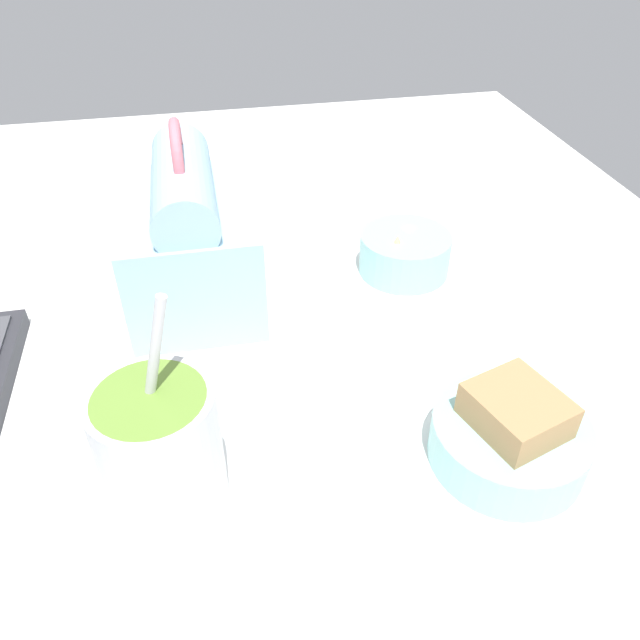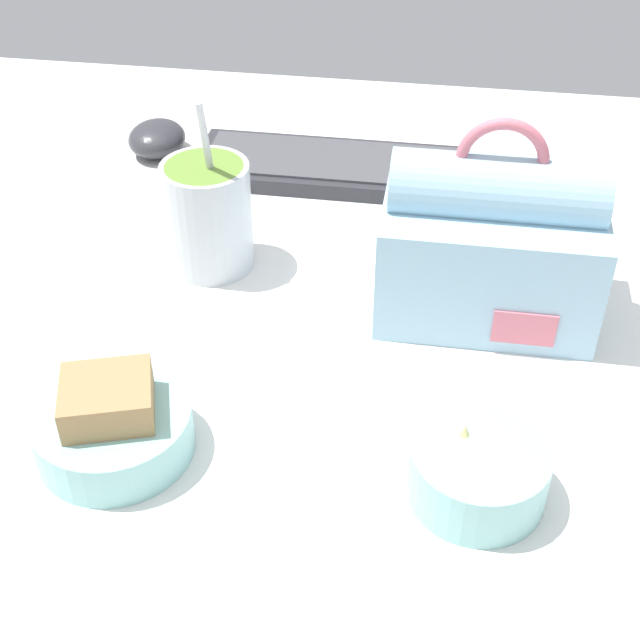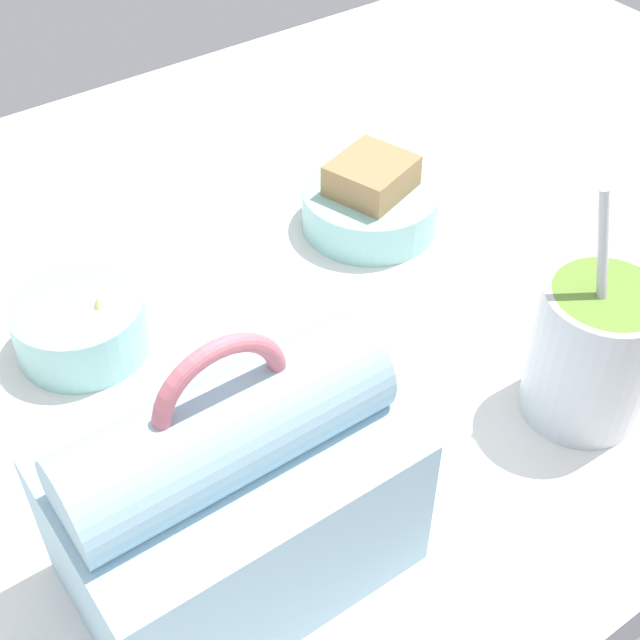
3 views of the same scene
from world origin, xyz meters
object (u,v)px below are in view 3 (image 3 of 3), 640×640
lunch_bag (232,494)px  bento_bowl_snacks (81,325)px  bento_bowl_sandwich (370,202)px  soup_cup (593,350)px

lunch_bag → bento_bowl_snacks: (-0.22, -22.90, -4.52)cm
lunch_bag → bento_bowl_sandwich: 35.98cm
soup_cup → bento_bowl_sandwich: soup_cup is taller
lunch_bag → bento_bowl_sandwich: lunch_bag is taller
lunch_bag → bento_bowl_snacks: bearing=-90.5°
lunch_bag → bento_bowl_snacks: size_ratio=1.91×
lunch_bag → soup_cup: size_ratio=1.06×
bento_bowl_sandwich → soup_cup: bearing=87.8°
soup_cup → bento_bowl_snacks: soup_cup is taller
lunch_bag → soup_cup: lunch_bag is taller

